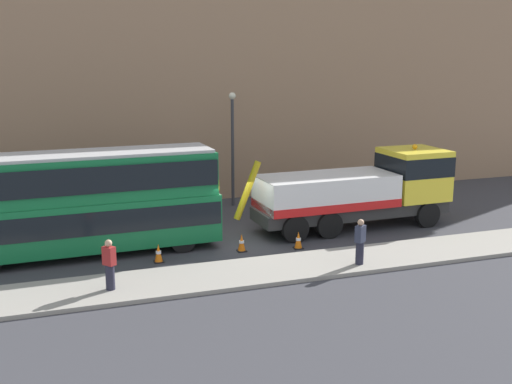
# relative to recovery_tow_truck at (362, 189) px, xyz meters

# --- Properties ---
(ground_plane) EXTENTS (120.00, 120.00, 0.00)m
(ground_plane) POSITION_rel_recovery_tow_truck_xyz_m (-5.95, -0.12, -1.76)
(ground_plane) COLOR #38383D
(near_kerb) EXTENTS (60.00, 2.80, 0.15)m
(near_kerb) POSITION_rel_recovery_tow_truck_xyz_m (-5.95, -4.32, -1.68)
(near_kerb) COLOR gray
(near_kerb) RESTS_ON ground_plane
(building_facade) EXTENTS (60.00, 1.50, 16.00)m
(building_facade) POSITION_rel_recovery_tow_truck_xyz_m (-5.95, 8.06, 6.31)
(building_facade) COLOR #9E7A5B
(building_facade) RESTS_ON ground_plane
(recovery_tow_truck) EXTENTS (10.17, 2.87, 3.67)m
(recovery_tow_truck) POSITION_rel_recovery_tow_truck_xyz_m (0.00, 0.00, 0.00)
(recovery_tow_truck) COLOR #2D2D2D
(recovery_tow_truck) RESTS_ON ground_plane
(double_decker_bus) EXTENTS (11.10, 2.84, 4.06)m
(double_decker_bus) POSITION_rel_recovery_tow_truck_xyz_m (-12.41, -0.01, 0.47)
(double_decker_bus) COLOR #146B38
(double_decker_bus) RESTS_ON ground_plane
(pedestrian_onlooker) EXTENTS (0.45, 0.48, 1.71)m
(pedestrian_onlooker) POSITION_rel_recovery_tow_truck_xyz_m (-11.73, -4.53, -0.77)
(pedestrian_onlooker) COLOR #232333
(pedestrian_onlooker) RESTS_ON near_kerb
(pedestrian_bystander) EXTENTS (0.48, 0.44, 1.71)m
(pedestrian_bystander) POSITION_rel_recovery_tow_truck_xyz_m (-2.76, -4.98, -0.77)
(pedestrian_bystander) COLOR #232333
(pedestrian_bystander) RESTS_ON near_kerb
(traffic_cone_near_bus) EXTENTS (0.36, 0.36, 0.72)m
(traffic_cone_near_bus) POSITION_rel_recovery_tow_truck_xyz_m (-9.64, -1.89, -1.42)
(traffic_cone_near_bus) COLOR orange
(traffic_cone_near_bus) RESTS_ON ground_plane
(traffic_cone_midway) EXTENTS (0.36, 0.36, 0.72)m
(traffic_cone_midway) POSITION_rel_recovery_tow_truck_xyz_m (-6.25, -1.66, -1.42)
(traffic_cone_midway) COLOR orange
(traffic_cone_midway) RESTS_ON ground_plane
(traffic_cone_near_truck) EXTENTS (0.36, 0.36, 0.72)m
(traffic_cone_near_truck) POSITION_rel_recovery_tow_truck_xyz_m (-3.97, -2.08, -1.42)
(traffic_cone_near_truck) COLOR orange
(traffic_cone_near_truck) RESTS_ON ground_plane
(street_lamp) EXTENTS (0.36, 0.36, 5.83)m
(street_lamp) POSITION_rel_recovery_tow_truck_xyz_m (-4.27, 5.87, 1.71)
(street_lamp) COLOR #38383D
(street_lamp) RESTS_ON ground_plane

